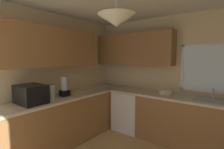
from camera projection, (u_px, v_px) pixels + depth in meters
room_shell at (116, 52)px, 2.50m from camera, size 3.58×3.90×2.52m
counter_run_left at (51, 124)px, 2.92m from camera, size 0.65×3.51×0.90m
counter_run_back at (174, 119)px, 3.17m from camera, size 2.67×0.65×0.90m
dishwasher at (130, 110)px, 3.74m from camera, size 0.60×0.60×0.86m
microwave at (31, 94)px, 2.60m from camera, size 0.48×0.36×0.29m
kettle at (51, 92)px, 2.86m from camera, size 0.13×0.13×0.26m
sink_assembly at (212, 100)px, 2.77m from camera, size 0.53×0.40×0.19m
bowl at (165, 92)px, 3.24m from camera, size 0.24×0.24×0.09m
blender_appliance at (64, 87)px, 3.09m from camera, size 0.15×0.15×0.36m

